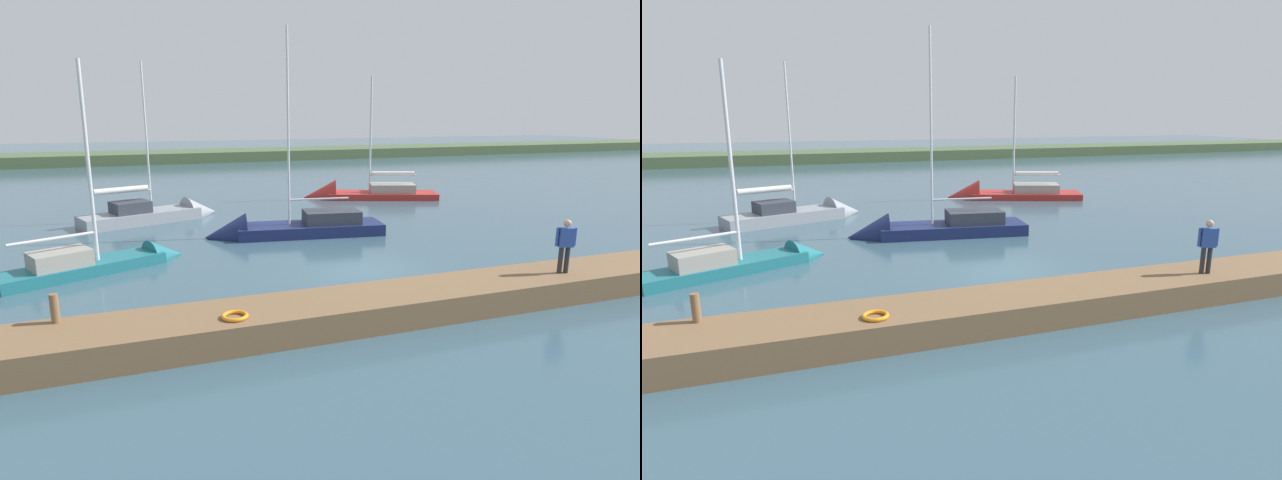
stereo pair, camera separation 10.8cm
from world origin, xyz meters
TOP-DOWN VIEW (x-y plane):
  - ground_plane at (0.00, 0.00)m, footprint 200.00×200.00m
  - far_shoreline at (0.00, -49.29)m, footprint 180.00×8.00m
  - dock_pier at (0.00, 4.47)m, footprint 25.33×2.13m
  - mooring_post_near at (9.62, 3.72)m, footprint 0.20×0.20m
  - life_ring_buoy at (5.59, 4.89)m, footprint 0.66×0.66m
  - sailboat_outer_mooring at (1.10, -6.38)m, footprint 8.51×3.28m
  - sailboat_far_right at (-6.78, -15.71)m, footprint 9.24×5.44m
  - sailboat_mid_channel at (8.74, -3.36)m, footprint 6.74×4.11m
  - sailboat_far_left at (6.20, -12.27)m, footprint 7.62×4.39m
  - person_on_dock at (-4.69, 4.69)m, footprint 0.62×0.35m

SIDE VIEW (x-z plane):
  - ground_plane at x=0.00m, z-range 0.00..0.00m
  - far_shoreline at x=0.00m, z-range -1.20..1.20m
  - sailboat_far_right at x=-6.78m, z-range -4.44..4.69m
  - sailboat_mid_channel at x=8.74m, z-range -3.88..4.21m
  - sailboat_outer_mooring at x=1.10m, z-range -4.95..5.31m
  - sailboat_far_left at x=6.20m, z-range -4.29..4.71m
  - dock_pier at x=0.00m, z-range 0.00..0.76m
  - life_ring_buoy at x=5.59m, z-range 0.76..0.86m
  - mooring_post_near at x=9.62m, z-range 0.76..1.47m
  - person_on_dock at x=-4.69m, z-range 0.89..2.57m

